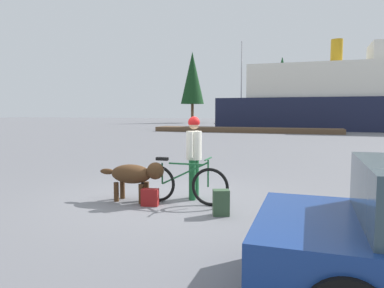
% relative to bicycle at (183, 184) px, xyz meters
% --- Properties ---
extents(ground_plane, '(160.00, 160.00, 0.00)m').
position_rel_bicycle_xyz_m(ground_plane, '(-0.37, 0.22, -0.40)').
color(ground_plane, slate).
extents(bicycle, '(1.82, 0.44, 0.92)m').
position_rel_bicycle_xyz_m(bicycle, '(0.00, 0.00, 0.00)').
color(bicycle, black).
rests_on(bicycle, ground_plane).
extents(person_cyclist, '(0.32, 0.53, 1.70)m').
position_rel_bicycle_xyz_m(person_cyclist, '(0.09, 0.45, 0.63)').
color(person_cyclist, '#19592D').
rests_on(person_cyclist, ground_plane).
extents(dog, '(1.41, 0.45, 0.81)m').
position_rel_bicycle_xyz_m(dog, '(-0.96, -0.13, 0.15)').
color(dog, '#472D19').
rests_on(dog, ground_plane).
extents(backpack, '(0.33, 0.29, 0.45)m').
position_rel_bicycle_xyz_m(backpack, '(0.90, -0.54, -0.17)').
color(backpack, '#334C33').
rests_on(backpack, ground_plane).
extents(handbag_pannier, '(0.35, 0.23, 0.33)m').
position_rel_bicycle_xyz_m(handbag_pannier, '(-0.54, -0.35, -0.23)').
color(handbag_pannier, maroon).
rests_on(handbag_pannier, ground_plane).
extents(dock_pier, '(15.89, 2.28, 0.40)m').
position_rel_bicycle_xyz_m(dock_pier, '(-2.94, 24.22, -0.20)').
color(dock_pier, brown).
rests_on(dock_pier, ground_plane).
extents(ferry_boat, '(29.12, 7.43, 8.68)m').
position_rel_bicycle_xyz_m(ferry_boat, '(8.23, 31.15, 2.65)').
color(ferry_boat, '#191E38').
rests_on(ferry_boat, ground_plane).
extents(sailboat_moored, '(6.33, 1.77, 9.51)m').
position_rel_bicycle_xyz_m(sailboat_moored, '(-5.02, 33.46, 0.14)').
color(sailboat_moored, silver).
rests_on(sailboat_moored, ground_plane).
extents(pine_tree_far_left, '(3.59, 3.59, 10.92)m').
position_rel_bicycle_xyz_m(pine_tree_far_left, '(-15.07, 46.55, 6.51)').
color(pine_tree_far_left, '#4C331E').
rests_on(pine_tree_far_left, ground_plane).
extents(pine_tree_center, '(3.37, 3.37, 9.19)m').
position_rel_bicycle_xyz_m(pine_tree_center, '(-1.43, 44.18, 5.47)').
color(pine_tree_center, '#4C331E').
rests_on(pine_tree_center, ground_plane).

